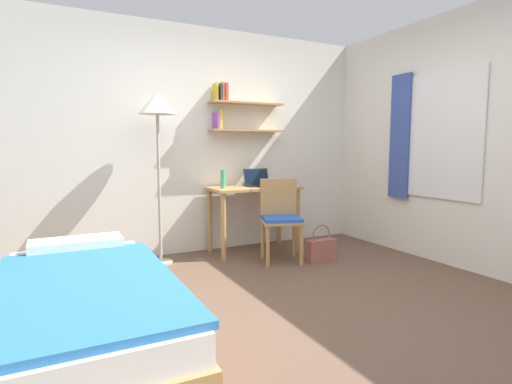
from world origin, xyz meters
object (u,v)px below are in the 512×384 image
desk_chair (281,216)px  water_bottle (223,179)px  bed (86,314)px  desk (254,200)px  handbag (321,249)px  standing_lamp (157,114)px  laptop (258,182)px  book_stack (279,184)px

desk_chair → water_bottle: water_bottle is taller
bed → water_bottle: (1.58, 1.72, 0.63)m
bed → desk: (1.97, 1.71, 0.38)m
water_bottle → handbag: 1.34m
bed → water_bottle: size_ratio=9.53×
bed → handbag: 2.62m
bed → standing_lamp: bearing=63.1°
desk → laptop: laptop is taller
standing_lamp → water_bottle: 1.01m
bed → handbag: bearing=22.2°
standing_lamp → water_bottle: bearing=3.1°
water_bottle → handbag: bearing=-40.6°
bed → book_stack: book_stack is taller
laptop → standing_lamp: bearing=-175.1°
desk → water_bottle: size_ratio=5.01×
laptop → water_bottle: bearing=-172.5°
bed → handbag: (2.43, 0.99, -0.11)m
desk → desk_chair: (0.08, -0.49, -0.12)m
desk_chair → laptop: (0.01, 0.55, 0.33)m
standing_lamp → water_bottle: size_ratio=8.54×
standing_lamp → laptop: standing_lamp is taller
desk → standing_lamp: 1.47m
bed → desk_chair: bearing=30.9°
laptop → desk_chair: bearing=-90.7°
desk_chair → book_stack: 0.64m
laptop → handbag: 1.11m
desk_chair → standing_lamp: size_ratio=0.49×
handbag → bed: bearing=-157.8°
desk → handbag: (0.46, -0.72, -0.48)m
desk → water_bottle: (-0.39, 0.00, 0.26)m
laptop → water_bottle: 0.48m
water_bottle → standing_lamp: bearing=-176.9°
bed → laptop: laptop is taller
handbag → laptop: bearing=115.2°
desk → handbag: size_ratio=2.62×
standing_lamp → book_stack: bearing=2.0°
desk_chair → water_bottle: size_ratio=4.22×
book_stack → handbag: book_stack is taller
water_bottle → book_stack: bearing=0.9°
bed → book_stack: 2.95m
book_stack → water_bottle: bearing=-179.1°
desk_chair → handbag: (0.38, -0.23, -0.36)m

